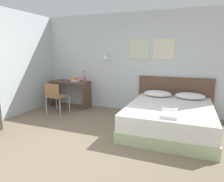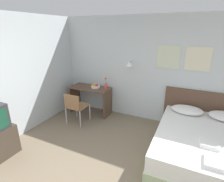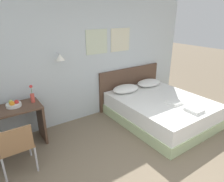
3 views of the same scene
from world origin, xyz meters
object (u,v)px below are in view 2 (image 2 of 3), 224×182
Objects in this scene: folded_towel_near_foot at (210,143)px; desk at (90,95)px; desk_chair at (75,105)px; flower_vase at (106,85)px; bed at (204,147)px; headboard at (205,112)px; pillow_left at (187,110)px; folded_towel_mid_bed at (215,162)px; fruit_bowl at (95,86)px.

folded_towel_near_foot is 0.25× the size of desk.
desk_chair is 2.51× the size of flower_vase.
desk is at bearing -174.39° from flower_vase.
headboard reaches higher than bed.
headboard is 2.51m from flower_vase.
flower_vase is (0.47, 0.77, 0.39)m from desk_chair.
pillow_left reaches higher than bed.
folded_towel_near_foot is 3.00m from desk_chair.
headboard reaches higher than desk.
folded_towel_near_foot reaches higher than bed.
pillow_left is 2.06× the size of flower_vase.
folded_towel_near_foot is (0.41, -1.09, -0.04)m from pillow_left.
desk is 1.39× the size of desk_chair.
headboard is (0.00, 1.08, 0.23)m from bed.
headboard is at bearing 38.64° from pillow_left.
folded_towel_near_foot is (0.03, -1.39, 0.06)m from headboard.
flower_vase is (-2.54, 1.61, 0.33)m from folded_towel_mid_bed.
headboard reaches higher than desk_chair.
bed is 7.46× the size of folded_towel_near_foot.
headboard is 6.52× the size of folded_towel_near_foot.
desk reaches higher than folded_towel_mid_bed.
fruit_bowl is at bearing -175.09° from headboard.
desk_chair is at bearing 178.52° from bed.
flower_vase is (0.47, 0.05, 0.36)m from desk.
folded_towel_near_foot is at bearing -7.50° from desk_chair.
folded_towel_near_foot is at bearing -88.73° from headboard.
desk is at bearing -174.48° from headboard.
fruit_bowl is (0.15, 0.76, 0.31)m from desk_chair.
fruit_bowl reaches higher than pillow_left.
bed is at bearing 95.60° from folded_towel_near_foot.
folded_towel_mid_bed is (0.07, -0.76, 0.30)m from bed.
fruit_bowl is at bearing 79.00° from desk_chair.
fruit_bowl is (-2.82, 1.16, 0.25)m from folded_towel_near_foot.
desk_chair is (-3.01, 0.84, -0.06)m from folded_towel_mid_bed.
flower_vase reaches higher than bed.
folded_towel_mid_bed is at bearing -87.80° from headboard.
desk reaches higher than folded_towel_near_foot.
flower_vase reaches higher than folded_towel_mid_bed.
flower_vase is at bearing 5.61° from desk.
desk_chair is at bearing -164.68° from pillow_left.
bed is 1.11m from headboard.
flower_vase is at bearing 0.36° from fruit_bowl.
folded_towel_mid_bed is 3.13m from desk_chair.
folded_towel_mid_bed reaches higher than bed.
pillow_left is 2.56m from desk.
bed is 2.68m from flower_vase.
pillow_left is 1.17m from folded_towel_near_foot.
bed is 8.41× the size of fruit_bowl.
headboard is at bearing 5.50° from flower_vase.
desk reaches higher than pillow_left.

